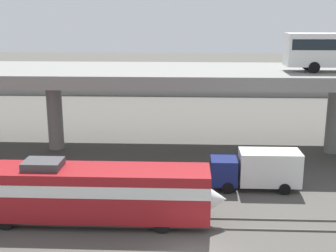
% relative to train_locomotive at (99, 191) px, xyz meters
% --- Properties ---
extents(rail_strip_near, '(110.00, 0.12, 0.12)m').
position_rel_train_locomotive_xyz_m(rail_strip_near, '(6.17, -0.73, -2.13)').
color(rail_strip_near, '#59544C').
rests_on(rail_strip_near, ground_plane).
extents(rail_strip_far, '(110.00, 0.12, 0.12)m').
position_rel_train_locomotive_xyz_m(rail_strip_far, '(6.17, 0.73, -2.13)').
color(rail_strip_far, '#59544C').
rests_on(rail_strip_far, ground_plane).
extents(train_locomotive, '(16.88, 3.04, 4.18)m').
position_rel_train_locomotive_xyz_m(train_locomotive, '(0.00, 0.00, 0.00)').
color(train_locomotive, maroon).
rests_on(train_locomotive, ground_plane).
extents(highway_overpass, '(96.00, 11.59, 8.08)m').
position_rel_train_locomotive_xyz_m(highway_overpass, '(6.17, 16.00, 5.11)').
color(highway_overpass, gray).
rests_on(highway_overpass, ground_plane).
extents(service_truck_east, '(6.80, 2.46, 3.04)m').
position_rel_train_locomotive_xyz_m(service_truck_east, '(11.08, 6.21, -0.55)').
color(service_truck_east, navy).
rests_on(service_truck_east, ground_plane).
extents(pier_parking_lot, '(64.66, 11.72, 1.50)m').
position_rel_train_locomotive_xyz_m(pier_parking_lot, '(6.17, 51.00, -1.44)').
color(pier_parking_lot, gray).
rests_on(pier_parking_lot, ground_plane).
extents(parked_car_0, '(4.13, 1.92, 1.50)m').
position_rel_train_locomotive_xyz_m(parked_car_0, '(29.73, 53.91, 0.08)').
color(parked_car_0, black).
rests_on(parked_car_0, pier_parking_lot).
extents(parked_car_1, '(4.20, 1.89, 1.50)m').
position_rel_train_locomotive_xyz_m(parked_car_1, '(0.52, 49.97, 0.08)').
color(parked_car_1, navy).
rests_on(parked_car_1, pier_parking_lot).
extents(parked_car_2, '(4.45, 2.00, 1.50)m').
position_rel_train_locomotive_xyz_m(parked_car_2, '(-12.33, 53.02, 0.08)').
color(parked_car_2, black).
rests_on(parked_car_2, pier_parking_lot).
extents(parked_car_3, '(4.34, 1.97, 1.50)m').
position_rel_train_locomotive_xyz_m(parked_car_3, '(11.57, 51.43, 0.08)').
color(parked_car_3, silver).
rests_on(parked_car_3, pier_parking_lot).
extents(harbor_water, '(140.00, 36.00, 0.01)m').
position_rel_train_locomotive_xyz_m(harbor_water, '(6.17, 74.00, -2.19)').
color(harbor_water, navy).
rests_on(harbor_water, ground_plane).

